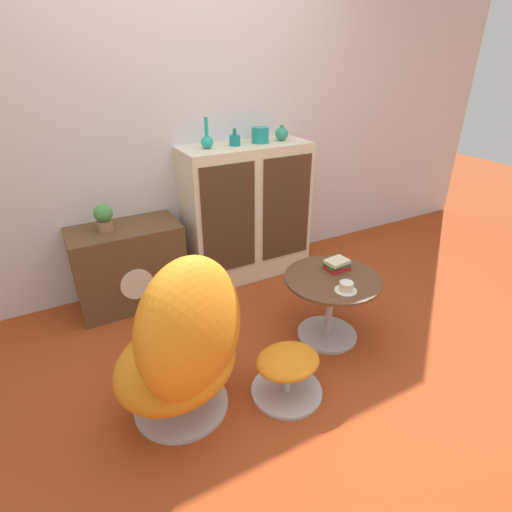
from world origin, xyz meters
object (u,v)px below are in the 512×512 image
Objects in this scene: vase_leftmost at (207,141)px; potted_plant at (104,217)px; vase_rightmost at (282,134)px; vase_inner_left at (235,140)px; tv_console at (129,266)px; book_stack at (337,264)px; coffee_table at (330,298)px; egg_chair at (185,347)px; teacup at (346,288)px; vase_inner_right at (260,135)px; sideboard at (247,212)px; ottoman at (288,369)px.

potted_plant is at bearing -179.66° from vase_leftmost.
vase_leftmost is 1.86× the size of vase_rightmost.
tv_console is at bearing -179.66° from vase_inner_left.
potted_plant is at bearing 179.70° from tv_console.
vase_inner_left is at bearing 0.34° from tv_console.
book_stack is at bearing -40.86° from tv_console.
vase_leftmost is at bearing 109.10° from coffee_table.
teacup is (0.99, -0.01, 0.05)m from egg_chair.
teacup is 0.27m from book_stack.
egg_chair is at bearing -136.91° from vase_rightmost.
vase_inner_right is at bearing 180.00° from vase_rightmost.
book_stack is at bearing -99.97° from vase_rightmost.
vase_leftmost reaches higher than sideboard.
potted_plant is 1.44× the size of teacup.
book_stack is (1.12, 0.23, 0.05)m from egg_chair.
coffee_table is 4.93× the size of vase_inner_left.
tv_console is at bearing 111.14° from ottoman.
book_stack is at bearing -38.20° from potted_plant.
vase_leftmost is at bearing 0.45° from tv_console.
vase_leftmost is (-0.31, 0.00, 0.60)m from sideboard.
teacup is at bearing -0.48° from egg_chair.
potted_plant is (-0.12, 1.20, 0.28)m from egg_chair.
teacup is at bearing -94.84° from vase_inner_right.
sideboard is at bearing 71.13° from ottoman.
tv_console is 1.54m from vase_rightmost.
coffee_table is (1.03, 0.15, -0.13)m from egg_chair.
sideboard is at bearing 0.04° from potted_plant.
egg_chair is at bearing -171.46° from coffee_table.
egg_chair reaches higher than tv_console.
potted_plant is (-0.78, -0.00, -0.43)m from vase_leftmost.
vase_leftmost is 1.26m from book_stack.
vase_inner_left is 1.19m from book_stack.
vase_inner_right is 1.12× the size of vase_rightmost.
ottoman is 2.10× the size of potted_plant.
coffee_table is 0.24m from teacup.
sideboard is at bearing 92.93° from coffee_table.
vase_inner_right reaches higher than ottoman.
tv_console is 4.79× the size of book_stack.
vase_inner_left is 1.38m from teacup.
tv_console is 6.52× the size of vase_rightmost.
tv_console is at bearing -179.92° from sideboard.
vase_inner_right reaches higher than coffee_table.
vase_inner_right is 1.39m from teacup.
coffee_table is at bearing -93.80° from vase_inner_right.
book_stack is (-0.17, -0.98, -0.65)m from vase_rightmost.
vase_rightmost is at bearing 80.03° from book_stack.
vase_leftmost is 0.63m from vase_rightmost.
vase_inner_left is 0.41m from vase_rightmost.
sideboard is at bearing 98.47° from book_stack.
coffee_table is 2.78× the size of vase_leftmost.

